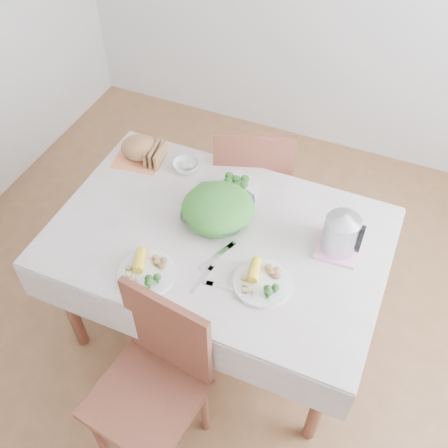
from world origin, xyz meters
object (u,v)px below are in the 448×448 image
at_px(chair_near, 146,398).
at_px(dinner_plate_left, 147,273).
at_px(dining_table, 219,284).
at_px(yellow_mug, 334,233).
at_px(electric_kettle, 341,231).
at_px(chair_far, 252,182).
at_px(salad_bowl, 218,213).
at_px(dinner_plate_right, 262,283).

bearing_deg(chair_near, dinner_plate_left, 120.99).
relative_size(dining_table, yellow_mug, 14.39).
height_order(yellow_mug, electric_kettle, electric_kettle).
bearing_deg(dining_table, chair_far, 97.22).
bearing_deg(chair_near, salad_bowl, 99.02).
bearing_deg(dining_table, electric_kettle, 13.83).
distance_m(chair_far, dinner_plate_left, 1.06).
relative_size(dinner_plate_left, electric_kettle, 1.18).
height_order(chair_near, chair_far, chair_far).
xyz_separation_m(dinner_plate_left, electric_kettle, (0.70, 0.45, 0.11)).
bearing_deg(yellow_mug, chair_far, 138.60).
bearing_deg(salad_bowl, chair_far, 94.53).
relative_size(chair_near, chair_far, 0.98).
distance_m(chair_far, electric_kettle, 0.92).
height_order(chair_near, dinner_plate_right, chair_near).
bearing_deg(salad_bowl, chair_near, -88.84).
bearing_deg(yellow_mug, chair_near, -119.96).
bearing_deg(chair_far, electric_kettle, 118.09).
relative_size(dinner_plate_right, yellow_mug, 2.53).
relative_size(salad_bowl, yellow_mug, 3.27).
bearing_deg(dinner_plate_left, dinner_plate_right, 17.24).
xyz_separation_m(salad_bowl, dinner_plate_right, (0.32, -0.27, -0.03)).
bearing_deg(dinner_plate_left, salad_bowl, 70.93).
xyz_separation_m(dinner_plate_right, yellow_mug, (0.21, 0.36, 0.03)).
height_order(chair_far, dinner_plate_right, chair_far).
bearing_deg(chair_far, dinner_plate_right, 93.69).
height_order(dinner_plate_left, electric_kettle, electric_kettle).
xyz_separation_m(chair_far, dinner_plate_left, (-0.10, -1.01, 0.31)).
height_order(dinner_plate_right, electric_kettle, electric_kettle).
height_order(salad_bowl, electric_kettle, electric_kettle).
height_order(salad_bowl, dinner_plate_left, salad_bowl).
height_order(chair_near, dinner_plate_left, chair_near).
bearing_deg(dinner_plate_right, electric_kettle, 52.67).
bearing_deg(dinner_plate_right, salad_bowl, 139.44).
distance_m(dining_table, yellow_mug, 0.67).
bearing_deg(yellow_mug, dining_table, -159.66).
bearing_deg(dinner_plate_left, yellow_mug, 37.17).
relative_size(dining_table, chair_near, 1.50).
distance_m(salad_bowl, dinner_plate_left, 0.44).
height_order(dining_table, yellow_mug, yellow_mug).
height_order(salad_bowl, dinner_plate_right, salad_bowl).
height_order(dinner_plate_left, dinner_plate_right, same).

